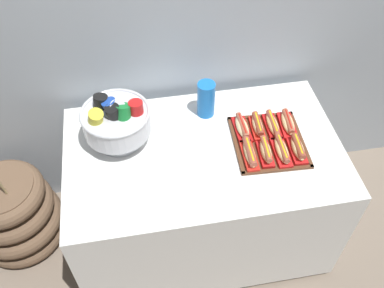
% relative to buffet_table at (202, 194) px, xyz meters
% --- Properties ---
extents(ground_plane, '(10.00, 10.00, 0.00)m').
position_rel_buffet_table_xyz_m(ground_plane, '(0.00, 0.00, -0.40)').
color(ground_plane, '#7A6B5B').
extents(buffet_table, '(1.30, 0.79, 0.76)m').
position_rel_buffet_table_xyz_m(buffet_table, '(0.00, 0.00, 0.00)').
color(buffet_table, white).
rests_on(buffet_table, ground_plane).
extents(floor_vase, '(0.50, 0.50, 1.01)m').
position_rel_buffet_table_xyz_m(floor_vase, '(-1.03, 0.16, -0.16)').
color(floor_vase, brown).
rests_on(floor_vase, ground_plane).
extents(serving_tray, '(0.35, 0.38, 0.01)m').
position_rel_buffet_table_xyz_m(serving_tray, '(0.31, -0.01, 0.36)').
color(serving_tray, '#56331E').
rests_on(serving_tray, buffet_table).
extents(hot_dog_0, '(0.06, 0.18, 0.06)m').
position_rel_buffet_table_xyz_m(hot_dog_0, '(0.19, -0.09, 0.39)').
color(hot_dog_0, red).
rests_on(hot_dog_0, serving_tray).
extents(hot_dog_1, '(0.07, 0.16, 0.06)m').
position_rel_buffet_table_xyz_m(hot_dog_1, '(0.27, -0.09, 0.40)').
color(hot_dog_1, red).
rests_on(hot_dog_1, serving_tray).
extents(hot_dog_2, '(0.07, 0.18, 0.06)m').
position_rel_buffet_table_xyz_m(hot_dog_2, '(0.34, -0.09, 0.39)').
color(hot_dog_2, red).
rests_on(hot_dog_2, serving_tray).
extents(hot_dog_3, '(0.07, 0.16, 0.06)m').
position_rel_buffet_table_xyz_m(hot_dog_3, '(0.42, -0.10, 0.40)').
color(hot_dog_3, red).
rests_on(hot_dog_3, serving_tray).
extents(hot_dog_4, '(0.07, 0.17, 0.06)m').
position_rel_buffet_table_xyz_m(hot_dog_4, '(0.20, 0.08, 0.39)').
color(hot_dog_4, '#B21414').
rests_on(hot_dog_4, serving_tray).
extents(hot_dog_5, '(0.07, 0.16, 0.06)m').
position_rel_buffet_table_xyz_m(hot_dog_5, '(0.28, 0.08, 0.39)').
color(hot_dog_5, red).
rests_on(hot_dog_5, serving_tray).
extents(hot_dog_6, '(0.07, 0.18, 0.05)m').
position_rel_buffet_table_xyz_m(hot_dog_6, '(0.35, 0.07, 0.39)').
color(hot_dog_6, '#B21414').
rests_on(hot_dog_6, serving_tray).
extents(hot_dog_7, '(0.08, 0.18, 0.06)m').
position_rel_buffet_table_xyz_m(hot_dog_7, '(0.43, 0.07, 0.39)').
color(hot_dog_7, red).
rests_on(hot_dog_7, serving_tray).
extents(punch_bowl, '(0.32, 0.32, 0.25)m').
position_rel_buffet_table_xyz_m(punch_bowl, '(-0.38, 0.13, 0.50)').
color(punch_bowl, silver).
rests_on(punch_bowl, buffet_table).
extents(cup_stack, '(0.09, 0.09, 0.19)m').
position_rel_buffet_table_xyz_m(cup_stack, '(0.06, 0.24, 0.45)').
color(cup_stack, blue).
rests_on(cup_stack, buffet_table).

